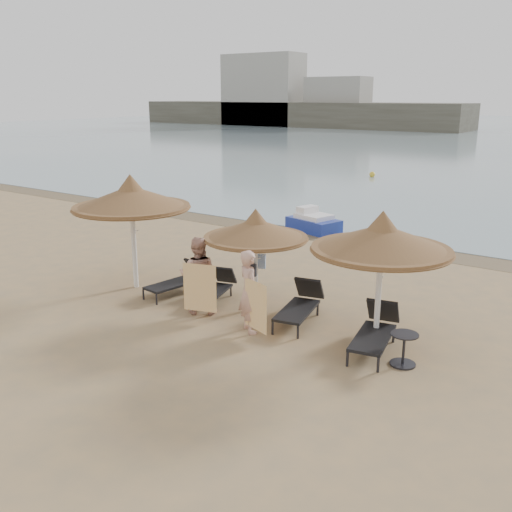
{
  "coord_description": "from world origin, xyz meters",
  "views": [
    {
      "loc": [
        8.22,
        -9.22,
        5.16
      ],
      "look_at": [
        0.92,
        1.2,
        1.56
      ],
      "focal_mm": 40.0,
      "sensor_mm": 36.0,
      "label": 1
    }
  ],
  "objects_px": {
    "lounger_near_right": "(301,304)",
    "lounger_far_right": "(376,330)",
    "palapa_right": "(382,239)",
    "side_table": "(404,350)",
    "person_right": "(249,285)",
    "palapa_center": "(256,230)",
    "pedal_boat": "(313,222)",
    "palapa_left": "(131,198)",
    "lounger_far_left": "(180,280)",
    "person_left": "(198,269)",
    "lounger_near_left": "(216,287)"
  },
  "relations": [
    {
      "from": "pedal_boat",
      "to": "palapa_left",
      "type": "bearing_deg",
      "value": -78.72
    },
    {
      "from": "lounger_far_left",
      "to": "side_table",
      "type": "distance_m",
      "value": 6.57
    },
    {
      "from": "person_left",
      "to": "palapa_left",
      "type": "bearing_deg",
      "value": -39.44
    },
    {
      "from": "side_table",
      "to": "palapa_right",
      "type": "bearing_deg",
      "value": 143.01
    },
    {
      "from": "lounger_near_left",
      "to": "lounger_far_left",
      "type": "bearing_deg",
      "value": 172.73
    },
    {
      "from": "palapa_left",
      "to": "lounger_near_right",
      "type": "xyz_separation_m",
      "value": [
        4.99,
        0.54,
        -2.11
      ]
    },
    {
      "from": "palapa_left",
      "to": "palapa_center",
      "type": "relative_size",
      "value": 1.24
    },
    {
      "from": "palapa_left",
      "to": "lounger_far_left",
      "type": "xyz_separation_m",
      "value": [
        1.33,
        0.33,
        -2.14
      ]
    },
    {
      "from": "palapa_right",
      "to": "lounger_near_right",
      "type": "relative_size",
      "value": 1.42
    },
    {
      "from": "palapa_center",
      "to": "palapa_right",
      "type": "distance_m",
      "value": 3.33
    },
    {
      "from": "side_table",
      "to": "person_right",
      "type": "distance_m",
      "value": 3.58
    },
    {
      "from": "palapa_right",
      "to": "person_right",
      "type": "height_order",
      "value": "palapa_right"
    },
    {
      "from": "lounger_far_right",
      "to": "lounger_near_right",
      "type": "bearing_deg",
      "value": 157.22
    },
    {
      "from": "palapa_right",
      "to": "person_right",
      "type": "xyz_separation_m",
      "value": [
        -2.61,
        -1.04,
        -1.21
      ]
    },
    {
      "from": "palapa_left",
      "to": "lounger_far_left",
      "type": "bearing_deg",
      "value": 13.94
    },
    {
      "from": "lounger_near_right",
      "to": "lounger_far_right",
      "type": "height_order",
      "value": "lounger_far_right"
    },
    {
      "from": "lounger_near_right",
      "to": "person_right",
      "type": "relative_size",
      "value": 0.94
    },
    {
      "from": "palapa_right",
      "to": "side_table",
      "type": "xyz_separation_m",
      "value": [
        0.86,
        -0.65,
        -2.01
      ]
    },
    {
      "from": "lounger_far_left",
      "to": "lounger_far_right",
      "type": "relative_size",
      "value": 0.91
    },
    {
      "from": "palapa_right",
      "to": "lounger_near_left",
      "type": "distance_m",
      "value": 4.94
    },
    {
      "from": "lounger_near_right",
      "to": "person_right",
      "type": "height_order",
      "value": "person_right"
    },
    {
      "from": "palapa_center",
      "to": "palapa_left",
      "type": "bearing_deg",
      "value": -171.66
    },
    {
      "from": "palapa_right",
      "to": "lounger_near_right",
      "type": "height_order",
      "value": "palapa_right"
    },
    {
      "from": "palapa_center",
      "to": "side_table",
      "type": "bearing_deg",
      "value": -11.76
    },
    {
      "from": "lounger_near_left",
      "to": "lounger_far_right",
      "type": "distance_m",
      "value": 4.63
    },
    {
      "from": "lounger_near_right",
      "to": "person_left",
      "type": "distance_m",
      "value": 2.61
    },
    {
      "from": "lounger_near_left",
      "to": "person_left",
      "type": "xyz_separation_m",
      "value": [
        0.23,
        -0.98,
        0.77
      ]
    },
    {
      "from": "lounger_near_right",
      "to": "pedal_boat",
      "type": "height_order",
      "value": "pedal_boat"
    },
    {
      "from": "palapa_right",
      "to": "pedal_boat",
      "type": "distance_m",
      "value": 10.74
    },
    {
      "from": "lounger_far_left",
      "to": "palapa_left",
      "type": "bearing_deg",
      "value": -158.14
    },
    {
      "from": "palapa_center",
      "to": "person_left",
      "type": "distance_m",
      "value": 1.7
    },
    {
      "from": "palapa_right",
      "to": "lounger_far_right",
      "type": "distance_m",
      "value": 1.93
    },
    {
      "from": "palapa_right",
      "to": "person_left",
      "type": "distance_m",
      "value": 4.54
    },
    {
      "from": "person_right",
      "to": "lounger_near_right",
      "type": "bearing_deg",
      "value": -82.47
    },
    {
      "from": "palapa_center",
      "to": "person_right",
      "type": "xyz_separation_m",
      "value": [
        0.71,
        -1.26,
        -0.93
      ]
    },
    {
      "from": "lounger_far_right",
      "to": "person_right",
      "type": "xyz_separation_m",
      "value": [
        -2.69,
        -0.82,
        0.7
      ]
    },
    {
      "from": "palapa_center",
      "to": "person_left",
      "type": "relative_size",
      "value": 1.16
    },
    {
      "from": "palapa_center",
      "to": "person_left",
      "type": "xyz_separation_m",
      "value": [
        -0.99,
        -1.02,
        -0.92
      ]
    },
    {
      "from": "lounger_far_left",
      "to": "pedal_boat",
      "type": "distance_m",
      "value": 8.47
    },
    {
      "from": "lounger_far_left",
      "to": "person_left",
      "type": "height_order",
      "value": "person_left"
    },
    {
      "from": "lounger_far_right",
      "to": "pedal_boat",
      "type": "xyz_separation_m",
      "value": [
        -6.41,
        8.67,
        -0.06
      ]
    },
    {
      "from": "lounger_near_left",
      "to": "person_right",
      "type": "relative_size",
      "value": 0.81
    },
    {
      "from": "palapa_center",
      "to": "lounger_near_right",
      "type": "xyz_separation_m",
      "value": [
        1.3,
        0.0,
        -1.63
      ]
    },
    {
      "from": "lounger_near_right",
      "to": "side_table",
      "type": "xyz_separation_m",
      "value": [
        2.88,
        -0.87,
        -0.09
      ]
    },
    {
      "from": "lounger_near_left",
      "to": "lounger_near_right",
      "type": "relative_size",
      "value": 0.86
    },
    {
      "from": "person_left",
      "to": "person_right",
      "type": "bearing_deg",
      "value": 142.83
    },
    {
      "from": "palapa_right",
      "to": "person_right",
      "type": "distance_m",
      "value": 3.06
    },
    {
      "from": "lounger_far_left",
      "to": "person_left",
      "type": "relative_size",
      "value": 0.86
    },
    {
      "from": "lounger_near_right",
      "to": "person_left",
      "type": "relative_size",
      "value": 0.93
    },
    {
      "from": "side_table",
      "to": "lounger_near_right",
      "type": "bearing_deg",
      "value": 163.14
    }
  ]
}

